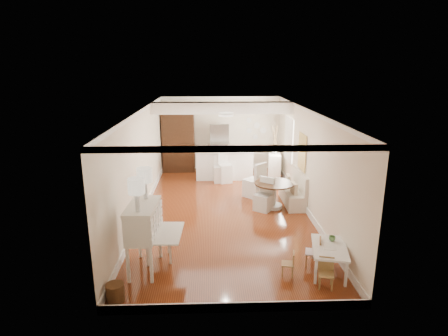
{
  "coord_description": "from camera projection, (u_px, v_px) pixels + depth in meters",
  "views": [
    {
      "loc": [
        -0.39,
        -9.79,
        3.92
      ],
      "look_at": [
        -0.02,
        0.3,
        1.15
      ],
      "focal_mm": 30.0,
      "sensor_mm": 36.0,
      "label": 1
    }
  ],
  "objects": [
    {
      "name": "branch_vase",
      "position": [
        274.0,
        151.0,
        13.33
      ],
      "size": [
        0.24,
        0.24,
        0.2
      ],
      "primitive_type": "imported",
      "rotation": [
        0.0,
        0.0,
        -0.3
      ],
      "color": "white",
      "rests_on": "sideboard"
    },
    {
      "name": "slip_chair_near",
      "position": [
        264.0,
        194.0,
        10.39
      ],
      "size": [
        0.62,
        0.62,
        0.92
      ],
      "primitive_type": "cube",
      "rotation": [
        0.0,
        0.0,
        -0.63
      ],
      "color": "silver",
      "rests_on": "ground"
    },
    {
      "name": "room",
      "position": [
        226.0,
        139.0,
        10.27
      ],
      "size": [
        9.0,
        9.04,
        2.82
      ],
      "color": "brown",
      "rests_on": "ground"
    },
    {
      "name": "pantry_cabinet",
      "position": [
        179.0,
        141.0,
        14.15
      ],
      "size": [
        1.2,
        0.6,
        2.3
      ],
      "primitive_type": "cube",
      "color": "#381E11",
      "rests_on": "ground"
    },
    {
      "name": "sideboard",
      "position": [
        274.0,
        165.0,
        13.48
      ],
      "size": [
        0.52,
        0.97,
        0.89
      ],
      "primitive_type": "cube",
      "rotation": [
        0.0,
        0.0,
        -0.11
      ],
      "color": "white",
      "rests_on": "ground"
    },
    {
      "name": "secretary_bureau",
      "position": [
        144.0,
        238.0,
        7.28
      ],
      "size": [
        1.12,
        1.14,
        1.37
      ],
      "primitive_type": "cube",
      "rotation": [
        0.0,
        0.0,
        -0.04
      ],
      "color": "white",
      "rests_on": "ground"
    },
    {
      "name": "bar_stool_right",
      "position": [
        225.0,
        168.0,
        12.88
      ],
      "size": [
        0.5,
        0.5,
        1.01
      ],
      "primitive_type": "cube",
      "rotation": [
        0.0,
        0.0,
        0.29
      ],
      "color": "silver",
      "rests_on": "ground"
    },
    {
      "name": "bar_stool_left",
      "position": [
        219.0,
        170.0,
        12.89
      ],
      "size": [
        0.39,
        0.39,
        0.91
      ],
      "primitive_type": "cube",
      "rotation": [
        0.0,
        0.0,
        0.07
      ],
      "color": "white",
      "rests_on": "ground"
    },
    {
      "name": "fridge",
      "position": [
        229.0,
        148.0,
        14.26
      ],
      "size": [
        0.75,
        0.65,
        1.8
      ],
      "primitive_type": "imported",
      "color": "silver",
      "rests_on": "ground"
    },
    {
      "name": "kids_chair_c",
      "position": [
        326.0,
        273.0,
        6.77
      ],
      "size": [
        0.33,
        0.33,
        0.56
      ],
      "primitive_type": "cube",
      "rotation": [
        0.0,
        0.0,
        -0.25
      ],
      "color": "#997845",
      "rests_on": "ground"
    },
    {
      "name": "kids_table",
      "position": [
        329.0,
        259.0,
        7.31
      ],
      "size": [
        0.86,
        1.19,
        0.54
      ],
      "primitive_type": "cube",
      "rotation": [
        0.0,
        0.0,
        -0.21
      ],
      "color": "silver",
      "rests_on": "ground"
    },
    {
      "name": "gustavian_armchair",
      "position": [
        158.0,
        237.0,
        7.71
      ],
      "size": [
        0.68,
        0.68,
        1.02
      ],
      "primitive_type": "cube",
      "rotation": [
        0.0,
        0.0,
        1.74
      ],
      "color": "white",
      "rests_on": "ground"
    },
    {
      "name": "breakfast_counter",
      "position": [
        224.0,
        164.0,
        13.34
      ],
      "size": [
        2.05,
        0.65,
        1.03
      ],
      "primitive_type": "cube",
      "color": "white",
      "rests_on": "ground"
    },
    {
      "name": "kids_chair_b",
      "position": [
        313.0,
        252.0,
        7.51
      ],
      "size": [
        0.37,
        0.37,
        0.62
      ],
      "primitive_type": "cube",
      "rotation": [
        0.0,
        0.0,
        -1.85
      ],
      "color": "#AA7A4D",
      "rests_on": "ground"
    },
    {
      "name": "wicker_basket",
      "position": [
        115.0,
        292.0,
        6.42
      ],
      "size": [
        0.4,
        0.4,
        0.31
      ],
      "primitive_type": "cylinder",
      "rotation": [
        0.0,
        0.0,
        -0.36
      ],
      "color": "#523219",
      "rests_on": "ground"
    },
    {
      "name": "dining_table",
      "position": [
        274.0,
        195.0,
        10.58
      ],
      "size": [
        1.13,
        1.13,
        0.75
      ],
      "primitive_type": "cylinder",
      "rotation": [
        0.0,
        0.0,
        -0.03
      ],
      "color": "#422715",
      "rests_on": "ground"
    },
    {
      "name": "slip_chair_far",
      "position": [
        254.0,
        180.0,
        11.46
      ],
      "size": [
        0.75,
        0.75,
        1.09
      ],
      "primitive_type": "cube",
      "rotation": [
        0.0,
        0.0,
        -2.36
      ],
      "color": "silver",
      "rests_on": "ground"
    },
    {
      "name": "banquette",
      "position": [
        292.0,
        187.0,
        10.91
      ],
      "size": [
        0.52,
        1.6,
        0.98
      ],
      "primitive_type": "cube",
      "color": "silver",
      "rests_on": "ground"
    },
    {
      "name": "pencil_cup",
      "position": [
        332.0,
        238.0,
        7.46
      ],
      "size": [
        0.14,
        0.14,
        0.1
      ],
      "primitive_type": "imported",
      "rotation": [
        0.0,
        0.0,
        -0.1
      ],
      "color": "#578F53",
      "rests_on": "kids_table"
    },
    {
      "name": "kids_chair_a",
      "position": [
        288.0,
        263.0,
        7.18
      ],
      "size": [
        0.28,
        0.28,
        0.5
      ],
      "primitive_type": "cube",
      "rotation": [
        0.0,
        0.0,
        -1.77
      ],
      "color": "#9C7547",
      "rests_on": "ground"
    }
  ]
}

